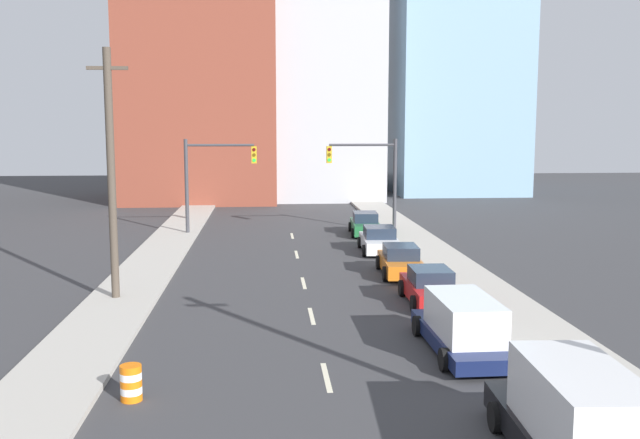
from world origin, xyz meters
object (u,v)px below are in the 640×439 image
traffic_barrel (131,383)px  utility_pole_left_mid (111,174)px  box_truck_navy (463,326)px  sedan_green (365,224)px  sedan_white (379,240)px  sedan_red (430,287)px  traffic_signal_right (375,172)px  box_truck_black (577,424)px  sedan_orange (401,261)px  traffic_signal_left (207,173)px

traffic_barrel → utility_pole_left_mid: bearing=103.5°
box_truck_navy → sedan_green: box_truck_navy is taller
traffic_barrel → sedan_white: size_ratio=0.21×
sedan_red → traffic_signal_right: bearing=89.1°
traffic_signal_right → sedan_white: size_ratio=1.36×
utility_pole_left_mid → sedan_red: bearing=-6.2°
traffic_barrel → traffic_signal_right: bearing=69.3°
sedan_red → sedan_green: 18.37m
traffic_signal_right → sedan_green: size_ratio=1.33×
box_truck_black → sedan_white: size_ratio=1.37×
sedan_red → sedan_green: sedan_green is taller
sedan_orange → box_truck_navy: bearing=-88.6°
traffic_signal_left → sedan_white: 12.89m
traffic_barrel → sedan_green: bearing=70.1°
utility_pole_left_mid → sedan_green: size_ratio=2.16×
traffic_barrel → traffic_signal_left: bearing=90.5°
box_truck_black → traffic_barrel: bearing=156.9°
sedan_white → box_truck_black: bearing=-88.0°
traffic_signal_left → sedan_white: size_ratio=1.36×
utility_pole_left_mid → box_truck_navy: utility_pole_left_mid is taller
traffic_signal_right → box_truck_navy: size_ratio=1.09×
traffic_barrel → sedan_green: 29.55m
traffic_barrel → box_truck_navy: bearing=18.4°
sedan_red → sedan_green: bearing=91.2°
box_truck_navy → sedan_green: bearing=88.4°
sedan_green → traffic_signal_left: bearing=179.5°
traffic_signal_right → utility_pole_left_mid: utility_pole_left_mid is taller
sedan_white → sedan_green: sedan_green is taller
traffic_signal_left → sedan_red: size_ratio=1.41×
utility_pole_left_mid → box_truck_navy: (12.29, -7.58, -4.33)m
traffic_signal_right → box_truck_navy: 25.46m
box_truck_navy → sedan_white: (0.24, 18.10, -0.21)m
utility_pole_left_mid → box_truck_black: utility_pole_left_mid is taller
traffic_signal_left → traffic_signal_right: same height
traffic_signal_right → box_truck_black: 33.34m
sedan_white → box_truck_navy: bearing=-88.5°
sedan_orange → traffic_signal_left: bearing=130.0°
utility_pole_left_mid → sedan_orange: bearing=18.6°
traffic_barrel → sedan_red: (10.10, 9.43, 0.19)m
box_truck_navy → sedan_orange: bearing=87.9°
traffic_signal_left → utility_pole_left_mid: 17.85m
box_truck_black → sedan_red: 14.17m
box_truck_black → sedan_orange: size_ratio=1.37×
traffic_signal_right → sedan_white: bearing=-96.6°
sedan_orange → utility_pole_left_mid: bearing=-158.6°
traffic_barrel → sedan_white: sedan_white is taller
box_truck_navy → box_truck_black: bearing=-89.7°
sedan_orange → sedan_green: bearing=92.4°
utility_pole_left_mid → sedan_white: 16.98m
traffic_signal_right → utility_pole_left_mid: (-13.35, -17.66, 1.12)m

